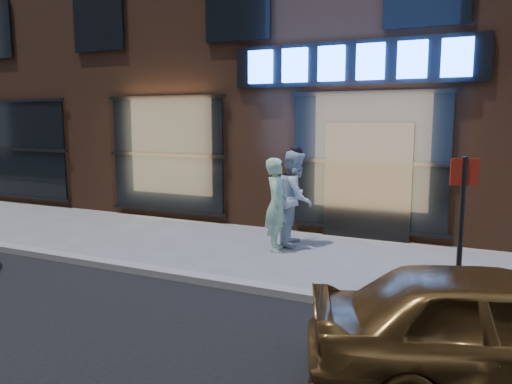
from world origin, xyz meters
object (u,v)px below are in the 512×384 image
man_bowtie (276,205)px  man_cap (295,198)px  sign_post (461,224)px  gold_sedan (502,330)px

man_bowtie → man_cap: man_cap is taller
man_bowtie → sign_post: 3.99m
man_cap → gold_sedan: bearing=-149.3°
man_bowtie → man_cap: bearing=-32.2°
man_bowtie → gold_sedan: bearing=-151.4°
gold_sedan → sign_post: (-0.46, 1.55, 0.64)m
man_cap → sign_post: size_ratio=0.92×
man_cap → sign_post: sign_post is taller
gold_sedan → man_cap: bearing=20.2°
gold_sedan → sign_post: bearing=-3.4°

